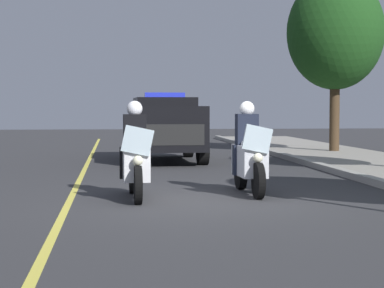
% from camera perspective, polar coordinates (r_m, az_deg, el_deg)
% --- Properties ---
extents(ground_plane, '(80.00, 80.00, 0.00)m').
position_cam_1_polar(ground_plane, '(11.98, 0.76, -4.66)').
color(ground_plane, '#333335').
extents(lane_stripe_center, '(48.00, 0.12, 0.01)m').
position_cam_1_polar(lane_stripe_center, '(11.91, -10.08, -4.73)').
color(lane_stripe_center, '#E0D14C').
rests_on(lane_stripe_center, ground).
extents(police_motorcycle_lead_left, '(2.14, 0.57, 1.72)m').
position_cam_1_polar(police_motorcycle_lead_left, '(12.22, -4.68, -1.22)').
color(police_motorcycle_lead_left, black).
rests_on(police_motorcycle_lead_left, ground).
extents(police_motorcycle_lead_right, '(2.14, 0.57, 1.72)m').
position_cam_1_polar(police_motorcycle_lead_right, '(12.87, 4.70, -1.01)').
color(police_motorcycle_lead_right, black).
rests_on(police_motorcycle_lead_right, ground).
extents(police_suv, '(4.95, 2.18, 2.05)m').
position_cam_1_polar(police_suv, '(20.76, -2.23, 1.53)').
color(police_suv, black).
rests_on(police_suv, ground).
extents(tree_far_back, '(3.35, 3.35, 6.08)m').
position_cam_1_polar(tree_far_back, '(24.75, 11.70, 8.93)').
color(tree_far_back, '#42301E').
rests_on(tree_far_back, sidewalk_strip).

